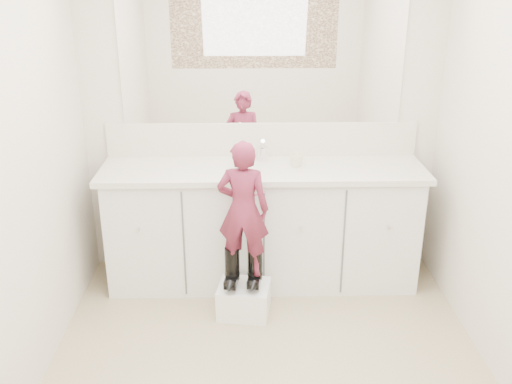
{
  "coord_description": "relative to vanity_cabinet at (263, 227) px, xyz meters",
  "views": [
    {
      "loc": [
        -0.13,
        -2.57,
        2.2
      ],
      "look_at": [
        -0.06,
        0.84,
        0.85
      ],
      "focal_mm": 40.0,
      "sensor_mm": 36.0,
      "label": 1
    }
  ],
  "objects": [
    {
      "name": "wall_back",
      "position": [
        0.0,
        0.27,
        0.77
      ],
      "size": [
        2.6,
        0.0,
        2.6
      ],
      "primitive_type": "plane",
      "rotation": [
        1.57,
        0.0,
        0.0
      ],
      "color": "beige",
      "rests_on": "floor"
    },
    {
      "name": "wall_left",
      "position": [
        -1.3,
        -1.23,
        0.78
      ],
      "size": [
        0.0,
        3.0,
        3.0
      ],
      "primitive_type": "plane",
      "rotation": [
        1.57,
        0.0,
        1.57
      ],
      "color": "beige",
      "rests_on": "floor"
    },
    {
      "name": "vanity_cabinet",
      "position": [
        0.0,
        0.0,
        0.0
      ],
      "size": [
        2.2,
        0.55,
        0.85
      ],
      "primitive_type": "cube",
      "color": "silver",
      "rests_on": "floor"
    },
    {
      "name": "countertop",
      "position": [
        0.0,
        -0.01,
        0.45
      ],
      "size": [
        2.28,
        0.58,
        0.04
      ],
      "primitive_type": "cube",
      "color": "beige",
      "rests_on": "vanity_cabinet"
    },
    {
      "name": "backsplash",
      "position": [
        0.0,
        0.26,
        0.59
      ],
      "size": [
        2.28,
        0.03,
        0.25
      ],
      "primitive_type": "cube",
      "color": "beige",
      "rests_on": "countertop"
    },
    {
      "name": "mirror",
      "position": [
        0.0,
        0.26,
        1.22
      ],
      "size": [
        2.0,
        0.02,
        1.0
      ],
      "primitive_type": "cube",
      "color": "white",
      "rests_on": "wall_back"
    },
    {
      "name": "dot_panel",
      "position": [
        0.0,
        -2.71,
        1.22
      ],
      "size": [
        2.0,
        0.01,
        1.2
      ],
      "primitive_type": "cube",
      "color": "#472819",
      "rests_on": "wall_front"
    },
    {
      "name": "faucet",
      "position": [
        0.0,
        0.15,
        0.52
      ],
      "size": [
        0.08,
        0.08,
        0.1
      ],
      "primitive_type": "cylinder",
      "color": "silver",
      "rests_on": "countertop"
    },
    {
      "name": "cup",
      "position": [
        0.24,
        0.01,
        0.51
      ],
      "size": [
        0.11,
        0.11,
        0.09
      ],
      "primitive_type": "imported",
      "rotation": [
        0.0,
        0.0,
        -0.12
      ],
      "color": "beige",
      "rests_on": "countertop"
    },
    {
      "name": "soap_bottle",
      "position": [
        -0.16,
        -0.04,
        0.55
      ],
      "size": [
        0.09,
        0.09,
        0.18
      ],
      "primitive_type": "imported",
      "rotation": [
        0.0,
        0.0,
        -0.11
      ],
      "color": "white",
      "rests_on": "countertop"
    },
    {
      "name": "step_stool",
      "position": [
        -0.14,
        -0.48,
        -0.32
      ],
      "size": [
        0.38,
        0.33,
        0.22
      ],
      "primitive_type": "cube",
      "rotation": [
        0.0,
        0.0,
        -0.15
      ],
      "color": "white",
      "rests_on": "floor"
    },
    {
      "name": "boot_left",
      "position": [
        -0.22,
        -0.48,
        -0.07
      ],
      "size": [
        0.13,
        0.2,
        0.28
      ],
      "primitive_type": null,
      "rotation": [
        0.0,
        0.0,
        -0.15
      ],
      "color": "black",
      "rests_on": "step_stool"
    },
    {
      "name": "boot_right",
      "position": [
        -0.07,
        -0.48,
        -0.07
      ],
      "size": [
        0.13,
        0.2,
        0.28
      ],
      "primitive_type": null,
      "rotation": [
        0.0,
        0.0,
        -0.15
      ],
      "color": "black",
      "rests_on": "step_stool"
    },
    {
      "name": "toddler",
      "position": [
        -0.14,
        -0.48,
        0.34
      ],
      "size": [
        0.36,
        0.26,
        0.91
      ],
      "primitive_type": "imported",
      "rotation": [
        0.0,
        0.0,
        2.99
      ],
      "color": "#A6335C",
      "rests_on": "step_stool"
    },
    {
      "name": "toothbrush",
      "position": [
        -0.07,
        -0.48,
        0.44
      ],
      "size": [
        0.14,
        0.03,
        0.06
      ],
      "primitive_type": "cylinder",
      "rotation": [
        0.0,
        1.22,
        -0.15
      ],
      "color": "#E659AC",
      "rests_on": "toddler"
    }
  ]
}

